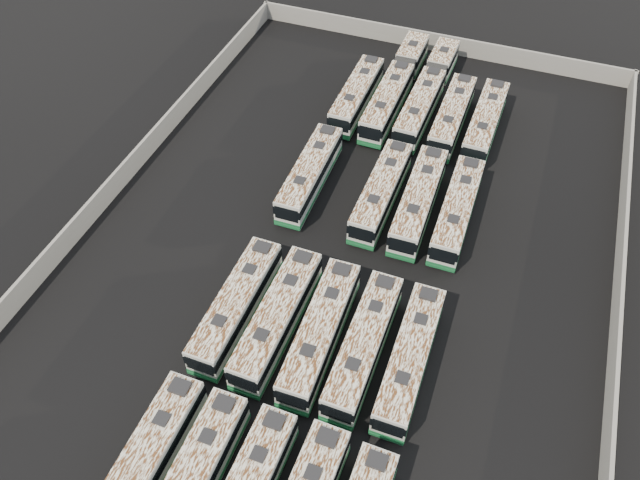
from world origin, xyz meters
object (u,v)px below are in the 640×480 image
at_px(bus_midback_center, 381,192).
at_px(bus_back_far_right, 485,122).
at_px(bus_midback_far_left, 310,174).
at_px(bus_midfront_far_left, 237,305).
at_px(bus_midfront_right, 364,345).
at_px(bus_midfront_left, 277,318).
at_px(bus_back_right, 452,116).
at_px(bus_midfront_far_right, 410,358).
at_px(bus_back_center, 427,92).
at_px(bus_midfront_center, 320,332).
at_px(bus_midback_far_right, 457,210).
at_px(bus_midback_right, 418,201).
at_px(bus_back_far_left, 357,95).
at_px(bus_back_left, 395,86).
at_px(bus_front_far_left, 145,465).

xyz_separation_m(bus_midback_center, bus_back_far_right, (6.94, 13.51, 0.00)).
bearing_deg(bus_midback_far_left, bus_midfront_far_left, -90.38).
bearing_deg(bus_midfront_right, bus_midfront_left, -179.66).
bearing_deg(bus_back_right, bus_midfront_far_right, -82.94).
distance_m(bus_midfront_far_left, bus_back_center, 33.48).
bearing_deg(bus_midback_far_left, bus_back_right, 51.12).
bearing_deg(bus_midfront_far_left, bus_midfront_far_right, 0.94).
bearing_deg(bus_midfront_center, bus_midback_far_right, 65.83).
distance_m(bus_midfront_right, bus_midback_center, 16.45).
bearing_deg(bus_back_far_right, bus_back_center, 155.99).
relative_size(bus_midback_far_left, bus_midback_right, 0.97).
relative_size(bus_midback_center, bus_back_far_left, 1.01).
bearing_deg(bus_midback_center, bus_midback_right, 0.99).
xyz_separation_m(bus_midfront_right, bus_back_left, (-6.85, 32.57, 0.00)).
distance_m(bus_midfront_far_right, bus_midback_far_right, 15.98).
xyz_separation_m(bus_front_far_left, bus_midfront_left, (3.43, 13.37, 0.02)).
bearing_deg(bus_midfront_far_right, bus_front_far_left, -135.82).
bearing_deg(bus_midfront_left, bus_midback_center, 78.93).
bearing_deg(bus_back_left, bus_back_center, 3.60).
xyz_separation_m(bus_midfront_center, bus_midback_far_right, (6.82, 16.19, -0.04)).
relative_size(bus_midfront_right, bus_back_left, 0.64).
bearing_deg(bus_midback_far_right, bus_back_center, 111.97).
relative_size(bus_midback_right, bus_midback_far_right, 1.03).
distance_m(bus_midfront_far_left, bus_midfront_far_right, 13.71).
relative_size(bus_midfront_left, bus_back_far_left, 1.04).
bearing_deg(bus_midback_right, bus_midfront_far_right, -78.60).
distance_m(bus_midfront_far_left, bus_midfront_center, 6.89).
xyz_separation_m(bus_midback_far_right, bus_back_right, (-3.42, 13.32, -0.01)).
bearing_deg(bus_midfront_center, bus_midback_far_left, 112.32).
distance_m(bus_midback_center, bus_midback_far_right, 6.95).
relative_size(bus_front_far_left, bus_midback_center, 1.01).
height_order(bus_midfront_left, bus_back_center, bus_midfront_left).
height_order(bus_back_far_left, bus_back_center, same).
relative_size(bus_front_far_left, bus_midback_right, 0.98).
distance_m(bus_midfront_center, bus_midfront_far_right, 6.82).
bearing_deg(bus_back_left, bus_midfront_right, -77.75).
relative_size(bus_front_far_left, bus_back_center, 0.65).
bearing_deg(bus_midfront_center, bus_back_far_right, 75.75).
distance_m(bus_midfront_right, bus_midback_far_left, 19.13).
bearing_deg(bus_midback_far_right, bus_back_far_right, 89.76).
xyz_separation_m(bus_front_far_left, bus_back_right, (10.32, 42.84, -0.03)).
bearing_deg(bus_midfront_center, bus_back_left, 94.77).
distance_m(bus_midfront_far_right, bus_midback_far_left, 21.09).
height_order(bus_front_far_left, bus_midfront_left, bus_midfront_left).
bearing_deg(bus_midfront_far_right, bus_back_right, 96.22).
relative_size(bus_midfront_far_left, bus_back_far_left, 1.01).
relative_size(bus_midfront_far_right, bus_midback_center, 0.99).
bearing_deg(bus_front_far_left, bus_midfront_left, 75.60).
bearing_deg(bus_midfront_right, bus_midfront_center, -178.65).
relative_size(bus_midback_center, bus_back_right, 1.01).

